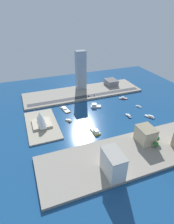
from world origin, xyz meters
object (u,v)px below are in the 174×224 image
tower_tall_glass (81,70)px  traffic_light_waterfront (94,95)px  ferry_white_commuter (95,106)px  hotel_broad_white (113,164)px  suv_black (89,96)px  opera_landmark (41,120)px  water_taxi_orange (69,120)px  ferry_yellow_fast (95,131)px  van_white (95,95)px  barge_flat_brown (65,109)px  office_block_beige (146,135)px  tugboat_red (123,98)px  yacht_sleek_gray (150,117)px  warehouse_low_gray (111,82)px  sailboat_small_white (139,106)px  patrol_launch_navy (128,116)px

tower_tall_glass → traffic_light_waterfront: 61.12m
ferry_white_commuter → hotel_broad_white: hotel_broad_white is taller
suv_black → opera_landmark: (-64.40, 101.43, 6.02)m
water_taxi_orange → ferry_yellow_fast: bearing=-146.4°
ferry_white_commuter → van_white: ferry_white_commuter is taller
opera_landmark → suv_black: bearing=-57.6°
ferry_white_commuter → suv_black: size_ratio=4.49×
barge_flat_brown → hotel_broad_white: hotel_broad_white is taller
ferry_yellow_fast → office_block_beige: 69.53m
ferry_white_commuter → tugboat_red: bearing=-79.9°
tugboat_red → traffic_light_waterfront: traffic_light_waterfront is taller
ferry_white_commuter → tower_tall_glass: bearing=-1.3°
water_taxi_orange → yacht_sleek_gray: size_ratio=0.76×
tugboat_red → barge_flat_brown: (-1.47, 117.51, -0.28)m
tower_tall_glass → warehouse_low_gray: tower_tall_glass is taller
ferry_yellow_fast → office_block_beige: (-45.23, -51.41, 12.06)m
tower_tall_glass → opera_landmark: (-107.96, 100.77, -32.51)m
ferry_white_commuter → water_taxi_orange: (-27.38, 57.47, -1.32)m
sailboat_small_white → hotel_broad_white: (-120.66, 116.42, 16.64)m
ferry_white_commuter → ferry_yellow_fast: (-69.59, 29.42, -0.66)m
water_taxi_orange → patrol_launch_navy: water_taxi_orange is taller
water_taxi_orange → yacht_sleek_gray: yacht_sleek_gray is taller
sailboat_small_white → suv_black: sailboat_small_white is taller
barge_flat_brown → opera_landmark: opera_landmark is taller
water_taxi_orange → van_white: bearing=-47.7°
office_block_beige → opera_landmark: 150.61m
tugboat_red → van_white: van_white is taller
sailboat_small_white → ferry_white_commuter: sailboat_small_white is taller
patrol_launch_navy → barge_flat_brown: 109.18m
water_taxi_orange → tower_tall_glass: bearing=-28.3°
yacht_sleek_gray → patrol_launch_navy: bearing=64.7°
yacht_sleek_gray → hotel_broad_white: hotel_broad_white is taller
office_block_beige → yacht_sleek_gray: bearing=-43.1°
suv_black → warehouse_low_gray: bearing=-60.1°
tugboat_red → warehouse_low_gray: warehouse_low_gray is taller
patrol_launch_navy → warehouse_low_gray: warehouse_low_gray is taller
warehouse_low_gray → van_white: warehouse_low_gray is taller
water_taxi_orange → suv_black: bearing=-42.0°
sailboat_small_white → yacht_sleek_gray: (-36.35, 3.37, 0.36)m
water_taxi_orange → opera_landmark: 42.51m
traffic_light_waterfront → barge_flat_brown: bearing=110.2°
sailboat_small_white → warehouse_low_gray: bearing=0.8°
patrol_launch_navy → ferry_yellow_fast: (-20.80, 68.10, 0.69)m
patrol_launch_navy → traffic_light_waterfront: size_ratio=2.30×
tower_tall_glass → office_block_beige: size_ratio=3.17×
yacht_sleek_gray → barge_flat_brown: 143.50m
yacht_sleek_gray → opera_landmark: (38.41, 168.86, 8.89)m
water_taxi_orange → warehouse_low_gray: bearing=-50.5°
yacht_sleek_gray → tower_tall_glass: tower_tall_glass is taller
tugboat_red → sailboat_small_white: bearing=-166.7°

